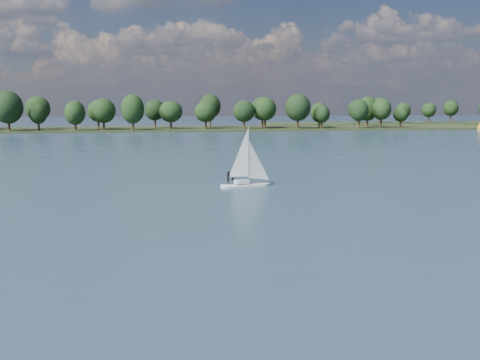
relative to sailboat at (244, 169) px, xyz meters
name	(u,v)px	position (x,y,z in m)	size (l,w,h in m)	color
ground	(181,154)	(-6.59, 48.68, -2.37)	(700.00, 700.00, 0.00)	#233342
far_shore	(171,130)	(-6.59, 160.68, -2.37)	(660.00, 40.00, 1.50)	black
far_shore_back	(457,123)	(153.41, 208.68, -2.37)	(220.00, 30.00, 1.40)	black
sailboat	(244,169)	(0.00, 0.00, 0.00)	(6.68, 3.42, 8.47)	silver
treeline	(169,111)	(-7.30, 157.44, 5.78)	(562.51, 74.25, 18.04)	black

